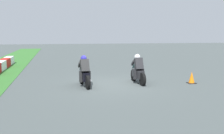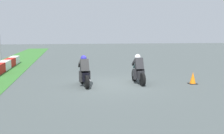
# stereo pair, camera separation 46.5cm
# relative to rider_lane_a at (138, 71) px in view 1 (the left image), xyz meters

# --- Properties ---
(ground_plane) EXTENTS (120.00, 120.00, 0.00)m
(ground_plane) POSITION_rel_rider_lane_a_xyz_m (-0.01, 1.42, -0.62)
(ground_plane) COLOR #474F4E
(rider_lane_a) EXTENTS (2.04, 0.54, 1.51)m
(rider_lane_a) POSITION_rel_rider_lane_a_xyz_m (0.00, 0.00, 0.00)
(rider_lane_a) COLOR black
(rider_lane_a) RESTS_ON ground_plane
(rider_lane_b) EXTENTS (2.04, 0.56, 1.51)m
(rider_lane_b) POSITION_rel_rider_lane_a_xyz_m (-0.15, 2.80, 0.00)
(rider_lane_b) COLOR black
(rider_lane_b) RESTS_ON ground_plane
(traffic_cone) EXTENTS (0.40, 0.40, 0.61)m
(traffic_cone) POSITION_rel_rider_lane_a_xyz_m (-0.66, -2.71, -0.34)
(traffic_cone) COLOR black
(traffic_cone) RESTS_ON ground_plane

